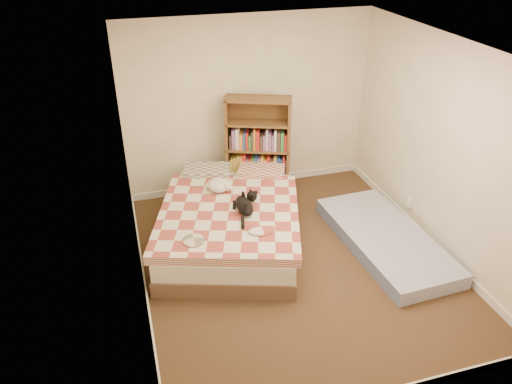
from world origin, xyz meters
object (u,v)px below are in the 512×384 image
object	(u,v)px
black_cat	(244,204)
white_dog	(219,185)
bed	(230,221)
floor_mattress	(385,240)
bookshelf	(258,161)

from	to	relation	value
black_cat	white_dog	size ratio (longest dim) A/B	2.21
bed	white_dog	distance (m)	0.47
black_cat	white_dog	xyz separation A→B (m)	(-0.18, 0.53, 0.00)
floor_mattress	white_dog	distance (m)	2.17
bookshelf	white_dog	bearing A→B (deg)	-115.36
floor_mattress	black_cat	size ratio (longest dim) A/B	2.90
bed	black_cat	size ratio (longest dim) A/B	3.69
bed	black_cat	xyz separation A→B (m)	(0.13, -0.20, 0.33)
bookshelf	white_dog	world-z (taller)	bookshelf
white_dog	floor_mattress	bearing A→B (deg)	-30.11
bookshelf	floor_mattress	distance (m)	2.09
white_dog	bed	bearing A→B (deg)	-83.74
bed	floor_mattress	bearing A→B (deg)	-2.97
bookshelf	floor_mattress	bearing A→B (deg)	-34.53
floor_mattress	black_cat	world-z (taller)	black_cat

